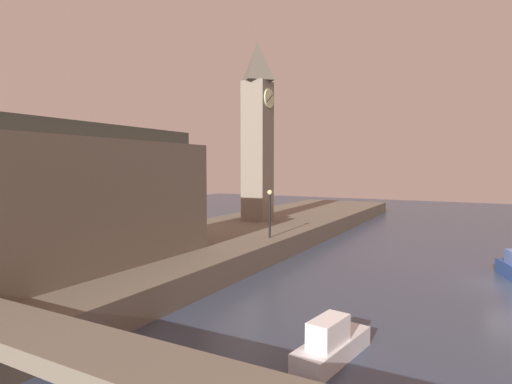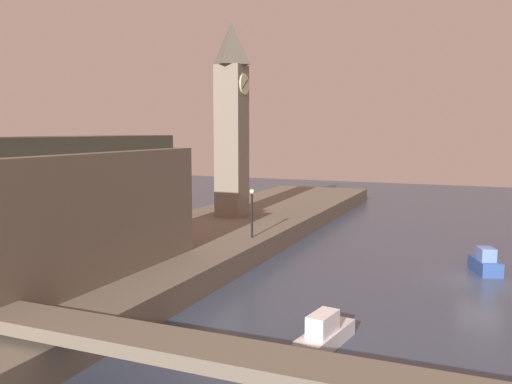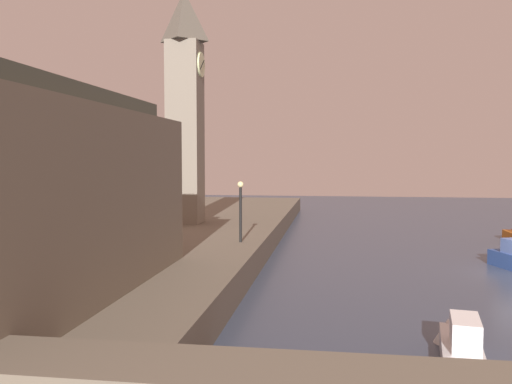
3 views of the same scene
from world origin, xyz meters
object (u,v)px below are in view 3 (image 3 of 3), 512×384
Objects in this scene: clock_tower at (185,104)px; parliament_hall at (27,195)px; boat_tour_blue at (511,257)px; boat_ferry_white at (459,344)px; streetlamp at (241,204)px.

clock_tower is 23.01m from parliament_hall.
boat_tour_blue is at bearing -106.07° from clock_tower.
clock_tower is 27.92m from boat_ferry_white.
streetlamp is 0.95× the size of boat_tour_blue.
parliament_hall is 14.66m from boat_ferry_white.
parliament_hall is at bearing 161.43° from streetlamp.
streetlamp is at bearing 98.66° from boat_tour_blue.
parliament_hall is 26.36m from boat_tour_blue.
clock_tower is at bearing 33.65° from streetlamp.
boat_ferry_white is (-21.52, -14.85, -9.80)m from clock_tower.
boat_ferry_white is (0.88, -13.89, -4.60)m from parliament_hall.
parliament_hall reaches higher than streetlamp.
streetlamp is 16.02m from boat_tour_blue.
clock_tower reaches higher than parliament_hall.
parliament_hall is 4.79× the size of streetlamp.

